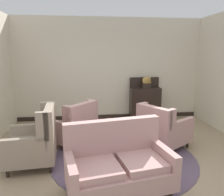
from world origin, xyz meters
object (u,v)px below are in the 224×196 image
object	(u,v)px
side_table	(156,125)
sideboard	(145,102)
coffee_table	(112,143)
armchair_foreground_right	(74,127)
armchair_beside_settee	(36,141)
porcelain_vase	(110,131)
armchair_near_sideboard	(162,129)
settee	(118,165)
gramophone	(148,81)

from	to	relation	value
side_table	sideboard	distance (m)	1.81
coffee_table	armchair_foreground_right	size ratio (longest dim) A/B	0.75
armchair_beside_settee	porcelain_vase	bearing A→B (deg)	81.66
armchair_near_sideboard	armchair_foreground_right	distance (m)	1.87
porcelain_vase	sideboard	distance (m)	2.87
settee	armchair_beside_settee	world-z (taller)	armchair_beside_settee
gramophone	coffee_table	bearing A→B (deg)	-118.45
armchair_beside_settee	side_table	world-z (taller)	armchair_beside_settee
armchair_foreground_right	armchair_near_sideboard	bearing A→B (deg)	121.12
armchair_foreground_right	gramophone	distance (m)	2.71
settee	armchair_near_sideboard	xyz separation A→B (m)	(1.14, 1.38, -0.00)
armchair_near_sideboard	settee	bearing A→B (deg)	107.95
coffee_table	gramophone	distance (m)	2.91
porcelain_vase	settee	size ratio (longest dim) A/B	0.24
porcelain_vase	armchair_foreground_right	xyz separation A→B (m)	(-0.68, 0.85, -0.20)
armchair_near_sideboard	coffee_table	bearing A→B (deg)	81.88
porcelain_vase	armchair_near_sideboard	bearing A→B (deg)	23.55
porcelain_vase	armchair_beside_settee	distance (m)	1.32
settee	armchair_foreground_right	xyz separation A→B (m)	(-0.71, 1.73, 0.00)
porcelain_vase	armchair_beside_settee	bearing A→B (deg)	176.45
coffee_table	gramophone	world-z (taller)	gramophone
porcelain_vase	armchair_near_sideboard	world-z (taller)	armchair_near_sideboard
armchair_near_sideboard	sideboard	xyz separation A→B (m)	(0.17, 2.03, 0.14)
armchair_foreground_right	settee	bearing A→B (deg)	63.97
coffee_table	porcelain_vase	distance (m)	0.25
settee	armchair_foreground_right	bearing A→B (deg)	101.79
coffee_table	settee	distance (m)	0.87
coffee_table	sideboard	world-z (taller)	sideboard
armchair_near_sideboard	gramophone	bearing A→B (deg)	-38.73
coffee_table	side_table	size ratio (longest dim) A/B	1.21
armchair_near_sideboard	side_table	distance (m)	0.25
coffee_table	porcelain_vase	xyz separation A→B (m)	(-0.04, 0.00, 0.24)
coffee_table	side_table	bearing A→B (deg)	35.20
settee	coffee_table	bearing A→B (deg)	78.81
porcelain_vase	armchair_foreground_right	distance (m)	1.11
coffee_table	settee	world-z (taller)	settee
armchair_near_sideboard	porcelain_vase	bearing A→B (deg)	80.92
armchair_foreground_right	side_table	size ratio (longest dim) A/B	1.61
coffee_table	settee	xyz separation A→B (m)	(-0.01, -0.87, 0.04)
porcelain_vase	armchair_foreground_right	size ratio (longest dim) A/B	0.33
armchair_foreground_right	gramophone	size ratio (longest dim) A/B	2.57
settee	gramophone	size ratio (longest dim) A/B	3.48
settee	side_table	distance (m)	1.95
settee	gramophone	bearing A→B (deg)	57.51
coffee_table	armchair_near_sideboard	size ratio (longest dim) A/B	0.73
sideboard	gramophone	bearing A→B (deg)	-62.65
coffee_table	armchair_near_sideboard	world-z (taller)	armchair_near_sideboard
porcelain_vase	gramophone	world-z (taller)	gramophone
side_table	gramophone	world-z (taller)	gramophone
armchair_beside_settee	gramophone	world-z (taller)	gramophone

